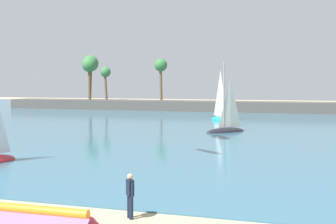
# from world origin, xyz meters

# --- Properties ---
(sea) EXTENTS (220.00, 104.34, 0.06)m
(sea) POSITION_xyz_m (0.00, 60.89, 0.03)
(sea) COLOR #386B84
(sea) RESTS_ON ground
(palm_headland) EXTENTS (103.80, 6.20, 13.68)m
(palm_headland) POSITION_xyz_m (1.60, 73.10, 2.83)
(palm_headland) COLOR #514C47
(palm_headland) RESTS_ON ground
(folded_kite) EXTENTS (4.34, 2.88, 1.28)m
(folded_kite) POSITION_xyz_m (-2.61, 3.84, 0.88)
(folded_kite) COLOR #EA5693
(folded_kite) RESTS_ON ground
(person_at_waterline) EXTENTS (0.41, 0.42, 1.67)m
(person_at_waterline) POSITION_xyz_m (-0.91, 7.78, 0.89)
(person_at_waterline) COLOR #141E33
(person_at_waterline) RESTS_ON ground
(sailboat_near_shore) EXTENTS (4.03, 4.42, 6.69)m
(sailboat_near_shore) POSITION_xyz_m (-3.52, 38.79, 0.66)
(sailboat_near_shore) COLOR black
(sailboat_near_shore) RESTS_ON sea
(sailboat_mid_bay) EXTENTS (4.88, 5.39, 8.14)m
(sailboat_mid_bay) POSITION_xyz_m (-6.83, 52.64, 0.79)
(sailboat_mid_bay) COLOR teal
(sailboat_mid_bay) RESTS_ON sea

